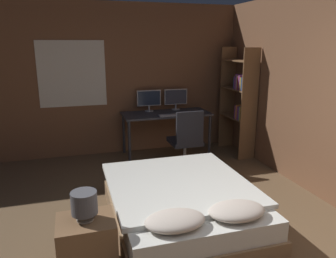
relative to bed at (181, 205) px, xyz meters
name	(u,v)px	position (x,y,z in m)	size (l,w,h in m)	color
wall_back	(141,79)	(0.17, 2.82, 1.11)	(12.00, 0.08, 2.70)	brown
wall_side_right	(327,96)	(2.01, 0.21, 1.11)	(0.06, 12.00, 2.70)	brown
bed	(181,205)	(0.00, 0.00, 0.00)	(1.55, 1.93, 0.56)	#846647
nightstand	(87,247)	(-1.06, -0.54, 0.03)	(0.50, 0.42, 0.54)	brown
bedside_lamp	(84,203)	(-1.06, -0.54, 0.45)	(0.22, 0.22, 0.26)	gray
desk	(166,118)	(0.53, 2.40, 0.45)	(1.57, 0.69, 0.78)	#38383D
monitor_left	(149,99)	(0.27, 2.64, 0.76)	(0.44, 0.16, 0.39)	#B7B7BC
monitor_right	(176,98)	(0.79, 2.64, 0.76)	(0.44, 0.16, 0.39)	#B7B7BC
keyboard	(170,115)	(0.53, 2.16, 0.55)	(0.39, 0.13, 0.02)	#B7B7BC
computer_mouse	(186,114)	(0.82, 2.16, 0.56)	(0.07, 0.05, 0.04)	#B7B7BC
office_chair	(186,145)	(0.63, 1.61, 0.16)	(0.52, 0.52, 0.99)	black
bookshelf	(240,97)	(1.81, 2.04, 0.83)	(0.31, 0.85, 1.93)	brown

